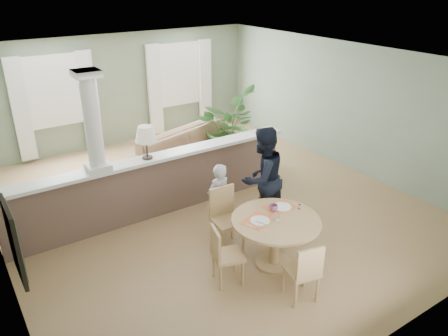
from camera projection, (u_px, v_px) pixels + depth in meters
ground at (207, 204)px, 8.24m from camera, size 8.00×8.00×0.00m
room_shell at (186, 103)px, 7.95m from camera, size 7.02×8.02×2.71m
pony_wall at (153, 179)px, 7.60m from camera, size 5.32×0.38×2.70m
sofa at (196, 152)px, 9.40m from camera, size 3.26×2.01×0.89m
houseplant at (227, 125)px, 9.87m from camera, size 1.95×1.97×1.65m
dining_table at (275, 228)px, 6.29m from camera, size 1.28×1.28×0.88m
chair_far_boy at (225, 215)px, 6.77m from camera, size 0.48×0.48×0.99m
chair_far_man at (272, 204)px, 7.21m from camera, size 0.52×0.52×0.89m
chair_near at (305, 270)px, 5.61m from camera, size 0.48×0.48×0.88m
chair_side at (223, 253)px, 5.97m from camera, size 0.49×0.49×0.87m
child_person at (218, 200)px, 7.06m from camera, size 0.50×0.36×1.25m
man_person at (262, 178)px, 7.22m from camera, size 0.94×0.77×1.76m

